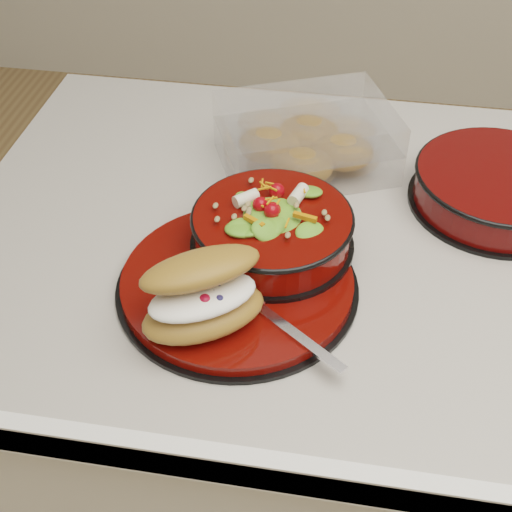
% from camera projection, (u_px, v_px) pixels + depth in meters
% --- Properties ---
extents(island_counter, '(1.24, 0.74, 0.90)m').
position_uv_depth(island_counter, '(374.00, 434.00, 1.25)').
color(island_counter, white).
rests_on(island_counter, ground).
extents(dinner_plate, '(0.30, 0.30, 0.02)m').
position_uv_depth(dinner_plate, '(238.00, 283.00, 0.87)').
color(dinner_plate, black).
rests_on(dinner_plate, island_counter).
extents(salad_bowl, '(0.21, 0.21, 0.09)m').
position_uv_depth(salad_bowl, '(272.00, 225.00, 0.89)').
color(salad_bowl, black).
rests_on(salad_bowl, dinner_plate).
extents(croissant, '(0.16, 0.16, 0.09)m').
position_uv_depth(croissant, '(204.00, 295.00, 0.79)').
color(croissant, '#A26C31').
rests_on(croissant, dinner_plate).
extents(fork, '(0.15, 0.12, 0.00)m').
position_uv_depth(fork, '(282.00, 324.00, 0.81)').
color(fork, silver).
rests_on(fork, dinner_plate).
extents(pastry_box, '(0.29, 0.26, 0.09)m').
position_uv_depth(pastry_box, '(306.00, 141.00, 1.05)').
color(pastry_box, white).
rests_on(pastry_box, island_counter).
extents(extra_bowl, '(0.24, 0.24, 0.05)m').
position_uv_depth(extra_bowl, '(499.00, 186.00, 0.99)').
color(extra_bowl, black).
rests_on(extra_bowl, island_counter).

